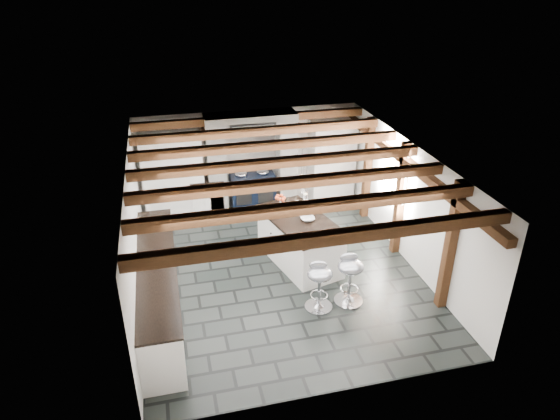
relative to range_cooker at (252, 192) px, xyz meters
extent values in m
plane|color=black|center=(0.00, -2.68, -0.47)|extent=(6.00, 6.00, 0.00)
plane|color=white|center=(0.00, 0.32, 0.68)|extent=(5.00, 0.00, 5.00)
plane|color=white|center=(-2.50, -2.68, 0.68)|extent=(0.00, 6.00, 6.00)
plane|color=white|center=(2.50, -2.68, 0.68)|extent=(0.00, 6.00, 6.00)
plane|color=white|center=(0.00, -2.68, 1.83)|extent=(6.00, 6.00, 0.00)
cube|color=silver|center=(-0.80, 0.02, 0.48)|extent=(0.40, 0.60, 1.90)
cube|color=silver|center=(0.80, 0.02, 0.48)|extent=(0.40, 0.60, 1.90)
cube|color=#4F2D16|center=(0.00, 0.02, 1.52)|extent=(2.10, 0.65, 0.18)
cube|color=silver|center=(0.00, 0.02, 1.68)|extent=(2.00, 0.60, 0.31)
cube|color=black|center=(0.00, -0.30, 1.58)|extent=(1.00, 0.03, 0.22)
cube|color=silver|center=(0.00, -0.31, 1.58)|extent=(0.90, 0.01, 0.14)
cube|color=white|center=(-1.75, 0.02, 0.53)|extent=(1.30, 0.58, 2.00)
cube|color=white|center=(1.90, 0.02, 0.53)|extent=(1.00, 0.58, 2.00)
cube|color=white|center=(-2.20, -3.28, -0.03)|extent=(0.60, 3.80, 0.88)
cube|color=black|center=(-2.20, -3.28, 0.43)|extent=(0.64, 3.80, 0.04)
cube|color=white|center=(-1.05, 0.02, -0.03)|extent=(0.70, 0.60, 0.88)
cube|color=black|center=(-1.05, 0.02, 0.43)|extent=(0.74, 0.64, 0.04)
cube|color=#4F2D16|center=(2.42, -2.68, 1.48)|extent=(0.15, 5.80, 0.14)
plane|color=white|center=(2.48, -2.08, 1.08)|extent=(0.00, 0.90, 0.90)
cube|color=#4F2D16|center=(0.00, -5.28, 1.74)|extent=(5.00, 0.16, 0.16)
cube|color=#4F2D16|center=(0.00, -4.41, 1.74)|extent=(5.00, 0.16, 0.16)
cube|color=#4F2D16|center=(0.00, -3.54, 1.74)|extent=(5.00, 0.16, 0.16)
cube|color=#4F2D16|center=(0.00, -2.68, 1.74)|extent=(5.00, 0.16, 0.16)
cube|color=#4F2D16|center=(0.00, -1.81, 1.74)|extent=(5.00, 0.16, 0.16)
cube|color=#4F2D16|center=(0.00, -0.94, 1.74)|extent=(5.00, 0.16, 0.16)
cube|color=#4F2D16|center=(0.00, -0.08, 1.74)|extent=(5.00, 0.16, 0.16)
cube|color=#4F2D16|center=(2.42, -4.28, 0.68)|extent=(0.15, 0.15, 2.30)
cube|color=#4F2D16|center=(2.42, -2.48, 0.68)|extent=(0.15, 0.15, 2.30)
cube|color=#4F2D16|center=(2.42, -0.88, 0.68)|extent=(0.15, 0.15, 2.30)
cylinder|color=black|center=(0.45, -2.73, 1.46)|extent=(0.01, 0.01, 0.56)
cylinder|color=white|center=(0.45, -2.73, 1.13)|extent=(0.09, 0.09, 0.22)
cylinder|color=black|center=(0.50, -2.43, 1.46)|extent=(0.01, 0.01, 0.56)
cylinder|color=white|center=(0.50, -2.43, 1.13)|extent=(0.09, 0.09, 0.22)
cylinder|color=black|center=(0.55, -2.13, 1.46)|extent=(0.01, 0.01, 0.56)
cylinder|color=white|center=(0.55, -2.13, 1.13)|extent=(0.09, 0.09, 0.22)
cube|color=black|center=(0.00, 0.00, -0.02)|extent=(1.00, 0.60, 0.90)
ellipsoid|color=silver|center=(-0.25, 0.00, 0.46)|extent=(0.28, 0.28, 0.11)
ellipsoid|color=silver|center=(0.25, 0.00, 0.46)|extent=(0.28, 0.28, 0.11)
cylinder|color=silver|center=(0.00, -0.32, 0.35)|extent=(0.95, 0.03, 0.03)
cube|color=black|center=(-0.25, -0.30, -0.02)|extent=(0.35, 0.02, 0.30)
cube|color=black|center=(0.25, -0.30, -0.02)|extent=(0.35, 0.02, 0.30)
cube|color=white|center=(0.45, -2.42, -0.02)|extent=(1.32, 1.97, 0.88)
cube|color=black|center=(0.45, -2.42, 0.44)|extent=(1.42, 2.07, 0.05)
imported|color=white|center=(0.18, -1.97, 0.56)|extent=(0.22, 0.22, 0.19)
ellipsoid|color=#C8411C|center=(0.18, -1.97, 0.72)|extent=(0.20, 0.20, 0.12)
cylinder|color=white|center=(0.51, -2.04, 0.56)|extent=(0.12, 0.12, 0.18)
imported|color=white|center=(0.57, -2.49, 0.50)|extent=(0.32, 0.32, 0.06)
cylinder|color=white|center=(0.68, -2.30, 0.52)|extent=(0.05, 0.05, 0.10)
cylinder|color=white|center=(0.68, -2.30, 0.57)|extent=(0.22, 0.22, 0.02)
cylinder|color=tan|center=(0.68, -2.30, 0.62)|extent=(0.17, 0.17, 0.07)
cylinder|color=silver|center=(0.93, -3.83, -0.45)|extent=(0.49, 0.49, 0.03)
cone|color=silver|center=(0.93, -3.83, -0.40)|extent=(0.22, 0.22, 0.09)
cylinder|color=silver|center=(0.93, -3.83, -0.10)|extent=(0.06, 0.06, 0.61)
torus|color=silver|center=(0.93, -3.83, -0.20)|extent=(0.31, 0.31, 0.02)
ellipsoid|color=gray|center=(0.93, -3.83, 0.25)|extent=(0.50, 0.50, 0.20)
ellipsoid|color=gray|center=(0.94, -3.72, 0.36)|extent=(0.33, 0.16, 0.17)
cylinder|color=silver|center=(0.38, -3.87, -0.45)|extent=(0.47, 0.47, 0.03)
cone|color=silver|center=(0.38, -3.87, -0.40)|extent=(0.21, 0.21, 0.08)
cylinder|color=silver|center=(0.38, -3.87, -0.12)|extent=(0.05, 0.05, 0.58)
torus|color=silver|center=(0.38, -3.87, -0.21)|extent=(0.30, 0.30, 0.02)
ellipsoid|color=gray|center=(0.38, -3.87, 0.21)|extent=(0.51, 0.51, 0.19)
ellipsoid|color=gray|center=(0.41, -3.76, 0.32)|extent=(0.32, 0.18, 0.16)
camera|label=1|loc=(-1.85, -10.29, 4.83)|focal=32.00mm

